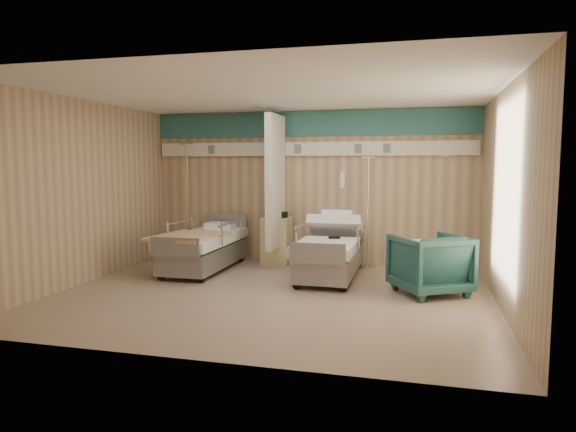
{
  "coord_description": "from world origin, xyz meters",
  "views": [
    {
      "loc": [
        1.98,
        -6.78,
        1.83
      ],
      "look_at": [
        0.08,
        0.6,
        1.05
      ],
      "focal_mm": 32.0,
      "sensor_mm": 36.0,
      "label": 1
    }
  ],
  "objects_px": {
    "visitor_armchair": "(430,264)",
    "iv_stand_right": "(367,245)",
    "bed_right": "(330,258)",
    "bed_left": "(204,252)",
    "bedside_cabinet": "(277,241)",
    "iv_stand_left": "(189,236)"
  },
  "relations": [
    {
      "from": "bed_right",
      "to": "iv_stand_right",
      "type": "height_order",
      "value": "iv_stand_right"
    },
    {
      "from": "bed_right",
      "to": "visitor_armchair",
      "type": "relative_size",
      "value": 2.31
    },
    {
      "from": "bed_left",
      "to": "iv_stand_right",
      "type": "xyz_separation_m",
      "value": [
        2.7,
        0.94,
        0.08
      ]
    },
    {
      "from": "iv_stand_right",
      "to": "iv_stand_left",
      "type": "distance_m",
      "value": 3.42
    },
    {
      "from": "visitor_armchair",
      "to": "iv_stand_right",
      "type": "height_order",
      "value": "iv_stand_right"
    },
    {
      "from": "bed_right",
      "to": "visitor_armchair",
      "type": "bearing_deg",
      "value": -24.33
    },
    {
      "from": "bed_right",
      "to": "bedside_cabinet",
      "type": "distance_m",
      "value": 1.46
    },
    {
      "from": "bedside_cabinet",
      "to": "iv_stand_right",
      "type": "relative_size",
      "value": 0.44
    },
    {
      "from": "visitor_armchair",
      "to": "iv_stand_left",
      "type": "xyz_separation_m",
      "value": [
        -4.45,
        1.61,
        0.03
      ]
    },
    {
      "from": "iv_stand_left",
      "to": "bed_right",
      "type": "bearing_deg",
      "value": -17.32
    },
    {
      "from": "bed_right",
      "to": "iv_stand_left",
      "type": "xyz_separation_m",
      "value": [
        -2.92,
        0.91,
        0.14
      ]
    },
    {
      "from": "bed_right",
      "to": "bed_left",
      "type": "xyz_separation_m",
      "value": [
        -2.2,
        0.0,
        0.0
      ]
    },
    {
      "from": "bed_left",
      "to": "iv_stand_left",
      "type": "height_order",
      "value": "iv_stand_left"
    },
    {
      "from": "visitor_armchair",
      "to": "iv_stand_left",
      "type": "bearing_deg",
      "value": -51.05
    },
    {
      "from": "bed_right",
      "to": "bedside_cabinet",
      "type": "relative_size",
      "value": 2.54
    },
    {
      "from": "iv_stand_right",
      "to": "bed_right",
      "type": "bearing_deg",
      "value": -118.07
    },
    {
      "from": "visitor_armchair",
      "to": "bedside_cabinet",
      "type": "bearing_deg",
      "value": -61.92
    },
    {
      "from": "bed_right",
      "to": "iv_stand_right",
      "type": "xyz_separation_m",
      "value": [
        0.5,
        0.94,
        0.08
      ]
    },
    {
      "from": "visitor_armchair",
      "to": "iv_stand_left",
      "type": "relative_size",
      "value": 0.42
    },
    {
      "from": "bed_left",
      "to": "visitor_armchair",
      "type": "distance_m",
      "value": 3.81
    },
    {
      "from": "bedside_cabinet",
      "to": "iv_stand_left",
      "type": "distance_m",
      "value": 1.77
    },
    {
      "from": "bed_left",
      "to": "iv_stand_left",
      "type": "bearing_deg",
      "value": 128.21
    }
  ]
}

